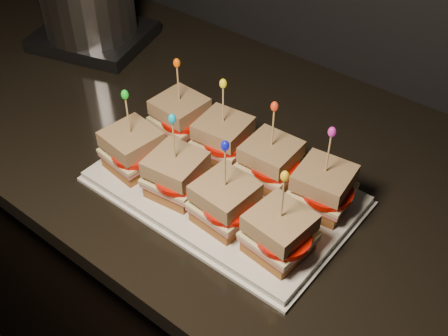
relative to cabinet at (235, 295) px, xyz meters
The scene contains 61 objects.
cabinet is the anchor object (origin of this frame).
granite_slab 0.44m from the cabinet, ahead, with size 2.47×0.70×0.04m, color black.
platter 0.48m from the cabinet, 63.17° to the right, with size 0.42×0.26×0.02m, color silver.
platter_rim 0.48m from the cabinet, 63.17° to the right, with size 0.43×0.27×0.01m, color silver.
sandwich_0_bread_bot 0.50m from the cabinet, 151.97° to the right, with size 0.08×0.08×0.02m, color brown.
sandwich_0_ham 0.51m from the cabinet, 151.97° to the right, with size 0.09×0.08×0.01m, color #B85B55.
sandwich_0_cheese 0.52m from the cabinet, 151.97° to the right, with size 0.09×0.09×0.01m, color beige.
sandwich_0_tomato 0.53m from the cabinet, 145.63° to the right, with size 0.08×0.08×0.01m, color red.
sandwich_0_bread_top 0.55m from the cabinet, 151.97° to the right, with size 0.08×0.08×0.03m, color #6A300F.
sandwich_0_pick 0.59m from the cabinet, 151.97° to the right, with size 0.00×0.00×0.09m, color tan.
sandwich_0_frill 0.63m from the cabinet, 151.97° to the right, with size 0.01×0.01×0.02m, color #F75404.
sandwich_1_bread_bot 0.49m from the cabinet, 83.49° to the right, with size 0.08×0.08×0.02m, color brown.
sandwich_1_ham 0.50m from the cabinet, 83.49° to the right, with size 0.09×0.08×0.01m, color #B85B55.
sandwich_1_cheese 0.51m from the cabinet, 83.49° to the right, with size 0.09×0.09×0.01m, color beige.
sandwich_1_tomato 0.52m from the cabinet, 72.44° to the right, with size 0.08×0.08×0.01m, color red.
sandwich_1_bread_top 0.54m from the cabinet, 83.49° to the right, with size 0.08×0.08×0.03m, color #6A300F.
sandwich_1_pick 0.58m from the cabinet, 83.49° to the right, with size 0.00×0.00×0.09m, color tan.
sandwich_1_frill 0.63m from the cabinet, 83.49° to the right, with size 0.01×0.01×0.02m, color yellow.
sandwich_2_bread_bot 0.50m from the cabinet, 25.40° to the right, with size 0.08×0.08×0.02m, color brown.
sandwich_2_ham 0.52m from the cabinet, 25.40° to the right, with size 0.09×0.08×0.01m, color #B85B55.
sandwich_2_cheese 0.52m from the cabinet, 25.40° to the right, with size 0.09×0.09×0.01m, color beige.
sandwich_2_tomato 0.53m from the cabinet, 25.52° to the right, with size 0.08×0.08×0.01m, color red.
sandwich_2_bread_top 0.55m from the cabinet, 25.40° to the right, with size 0.08×0.08×0.03m, color #6A300F.
sandwich_2_pick 0.59m from the cabinet, 25.40° to the right, with size 0.00×0.00×0.09m, color tan.
sandwich_2_frill 0.63m from the cabinet, 25.40° to the right, with size 0.01×0.01×0.02m, color red.
sandwich_3_bread_bot 0.53m from the cabinet, 13.71° to the right, with size 0.08×0.08×0.02m, color brown.
sandwich_3_ham 0.54m from the cabinet, 13.71° to the right, with size 0.09×0.08×0.01m, color #B85B55.
sandwich_3_cheese 0.55m from the cabinet, 13.71° to the right, with size 0.09×0.09×0.01m, color beige.
sandwich_3_tomato 0.56m from the cabinet, 14.48° to the right, with size 0.08×0.08×0.01m, color red.
sandwich_3_bread_top 0.57m from the cabinet, 13.71° to the right, with size 0.08×0.08×0.03m, color #6A300F.
sandwich_3_pick 0.62m from the cabinet, 13.71° to the right, with size 0.00×0.00×0.09m, color tan.
sandwich_3_frill 0.66m from the cabinet, 13.71° to the right, with size 0.01×0.01×0.02m, color #CC21A2.
sandwich_4_bread_bot 0.52m from the cabinet, 118.99° to the right, with size 0.08×0.08×0.02m, color brown.
sandwich_4_ham 0.54m from the cabinet, 118.99° to the right, with size 0.09×0.08×0.01m, color #B85B55.
sandwich_4_cheese 0.54m from the cabinet, 118.99° to the right, with size 0.09×0.09×0.01m, color beige.
sandwich_4_tomato 0.55m from the cabinet, 115.01° to the right, with size 0.08×0.08×0.01m, color red.
sandwich_4_bread_top 0.57m from the cabinet, 118.99° to the right, with size 0.08×0.08×0.03m, color #6A300F.
sandwich_4_pick 0.61m from the cabinet, 118.99° to the right, with size 0.00×0.00×0.09m, color tan.
sandwich_4_frill 0.65m from the cabinet, 118.99° to the right, with size 0.01×0.01×0.02m, color #13BA1F.
sandwich_5_bread_bot 0.52m from the cabinet, 88.07° to the right, with size 0.08×0.08×0.02m, color brown.
sandwich_5_ham 0.53m from the cabinet, 88.07° to the right, with size 0.09×0.08×0.01m, color #B85B55.
sandwich_5_cheese 0.54m from the cabinet, 88.07° to the right, with size 0.09×0.09×0.01m, color beige.
sandwich_5_tomato 0.55m from the cabinet, 84.23° to the right, with size 0.08×0.08×0.01m, color red.
sandwich_5_bread_top 0.56m from the cabinet, 88.07° to the right, with size 0.08×0.08×0.03m, color #6A300F.
sandwich_5_pick 0.60m from the cabinet, 88.07° to the right, with size 0.00×0.00×0.09m, color tan.
sandwich_5_frill 0.65m from the cabinet, 88.07° to the right, with size 0.01×0.01×0.02m, color #0D9CC0.
sandwich_6_bread_bot 0.53m from the cabinet, 58.15° to the right, with size 0.08×0.08×0.02m, color brown.
sandwich_6_ham 0.54m from the cabinet, 58.15° to the right, with size 0.09×0.08×0.01m, color #B85B55.
sandwich_6_cheese 0.55m from the cabinet, 58.15° to the right, with size 0.09×0.09×0.01m, color beige.
sandwich_6_tomato 0.56m from the cabinet, 56.24° to the right, with size 0.08×0.08×0.01m, color red.
sandwich_6_bread_top 0.57m from the cabinet, 58.15° to the right, with size 0.08×0.08×0.03m, color #6A300F.
sandwich_6_pick 0.61m from the cabinet, 58.15° to the right, with size 0.00×0.00×0.09m, color tan.
sandwich_6_frill 0.65m from the cabinet, 58.15° to the right, with size 0.01×0.01×0.02m, color #0C11D5.
sandwich_7_bread_bot 0.55m from the cabinet, 39.60° to the right, with size 0.08×0.08×0.02m, color brown.
sandwich_7_ham 0.57m from the cabinet, 39.60° to the right, with size 0.09×0.08×0.01m, color #B85B55.
sandwich_7_cheese 0.57m from the cabinet, 39.60° to the right, with size 0.09×0.09×0.01m, color beige.
sandwich_7_tomato 0.59m from the cabinet, 38.98° to the right, with size 0.08×0.08×0.01m, color red.
sandwich_7_bread_top 0.60m from the cabinet, 39.60° to the right, with size 0.08×0.08×0.03m, color #6A300F.
sandwich_7_pick 0.64m from the cabinet, 39.60° to the right, with size 0.00×0.00×0.09m, color tan.
sandwich_7_frill 0.68m from the cabinet, 39.60° to the right, with size 0.01×0.01×0.02m, color gold.
appliance_base 0.69m from the cabinet, 169.24° to the left, with size 0.25×0.21×0.03m, color #262628.
Camera 1 is at (0.49, 1.02, 1.54)m, focal length 45.00 mm.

